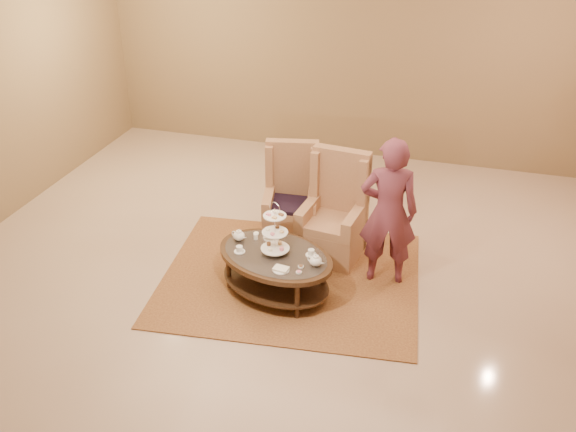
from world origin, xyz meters
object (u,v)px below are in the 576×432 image
(tea_table, at_px, (275,261))
(person, at_px, (389,212))
(armchair_left, at_px, (291,206))
(armchair_right, at_px, (334,221))

(tea_table, height_order, person, person)
(armchair_left, xyz_separation_m, person, (1.28, -0.66, 0.45))
(armchair_left, bearing_deg, person, -39.04)
(armchair_left, bearing_deg, armchair_right, -34.80)
(armchair_left, height_order, armchair_right, armchair_right)
(armchair_right, bearing_deg, tea_table, -106.22)
(armchair_left, height_order, person, person)
(armchair_right, height_order, person, person)
(armchair_left, xyz_separation_m, armchair_right, (0.61, -0.26, 0.02))
(tea_table, xyz_separation_m, armchair_right, (0.42, 0.99, 0.02))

